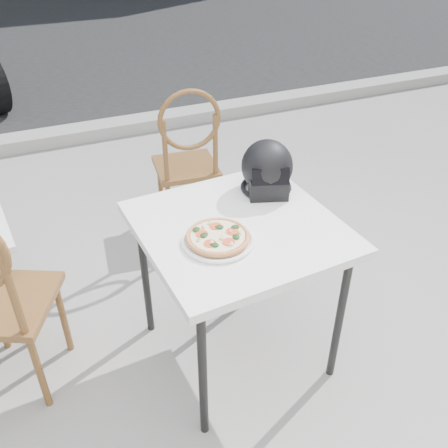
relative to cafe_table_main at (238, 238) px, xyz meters
name	(u,v)px	position (x,y,z in m)	size (l,w,h in m)	color
ground	(203,353)	(-0.18, 0.05, -0.74)	(80.00, 80.00, 0.00)	gray
street_asphalt	(47,40)	(-0.18, 7.05, -0.74)	(30.00, 8.00, 0.00)	black
curb	(94,131)	(-0.18, 3.05, -0.68)	(30.00, 0.25, 0.12)	gray
cafe_table_main	(238,238)	(0.00, 0.00, 0.00)	(0.92, 0.92, 0.82)	white
plate	(218,241)	(-0.14, -0.09, 0.08)	(0.41, 0.41, 0.02)	white
pizza	(218,237)	(-0.14, -0.09, 0.10)	(0.32, 0.32, 0.03)	#CB824A
helmet	(267,170)	(0.25, 0.22, 0.19)	(0.32, 0.33, 0.26)	black
cafe_chair_main	(188,154)	(0.16, 1.18, -0.15)	(0.45, 0.45, 1.07)	brown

